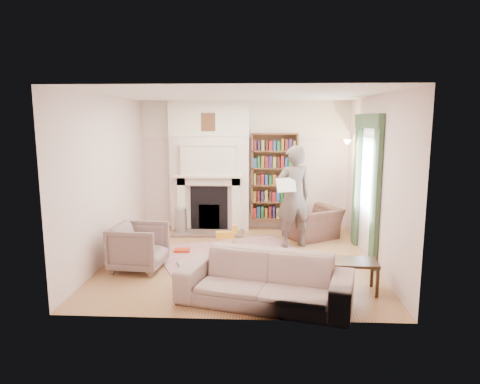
# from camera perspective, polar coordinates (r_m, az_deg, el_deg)

# --- Properties ---
(floor) EXTENTS (4.50, 4.50, 0.00)m
(floor) POSITION_cam_1_polar(r_m,az_deg,el_deg) (7.52, -0.10, -8.99)
(floor) COLOR #905939
(floor) RESTS_ON ground
(ceiling) EXTENTS (4.50, 4.50, 0.00)m
(ceiling) POSITION_cam_1_polar(r_m,az_deg,el_deg) (7.14, -0.11, 12.83)
(ceiling) COLOR white
(ceiling) RESTS_ON wall_back
(wall_back) EXTENTS (4.50, 0.00, 4.50)m
(wall_back) POSITION_cam_1_polar(r_m,az_deg,el_deg) (9.43, 0.62, 3.55)
(wall_back) COLOR white
(wall_back) RESTS_ON floor
(wall_front) EXTENTS (4.50, 0.00, 4.50)m
(wall_front) POSITION_cam_1_polar(r_m,az_deg,el_deg) (4.98, -1.47, -2.01)
(wall_front) COLOR white
(wall_front) RESTS_ON floor
(wall_left) EXTENTS (0.00, 4.50, 4.50)m
(wall_left) POSITION_cam_1_polar(r_m,az_deg,el_deg) (7.65, -17.19, 1.68)
(wall_left) COLOR white
(wall_left) RESTS_ON floor
(wall_right) EXTENTS (0.00, 4.50, 4.50)m
(wall_right) POSITION_cam_1_polar(r_m,az_deg,el_deg) (7.43, 17.51, 1.43)
(wall_right) COLOR white
(wall_right) RESTS_ON floor
(fireplace) EXTENTS (1.70, 0.58, 2.80)m
(fireplace) POSITION_cam_1_polar(r_m,az_deg,el_deg) (9.29, -4.06, 3.35)
(fireplace) COLOR white
(fireplace) RESTS_ON floor
(bookcase) EXTENTS (1.00, 0.24, 1.85)m
(bookcase) POSITION_cam_1_polar(r_m,az_deg,el_deg) (9.32, 4.58, 2.05)
(bookcase) COLOR brown
(bookcase) RESTS_ON floor
(window) EXTENTS (0.02, 0.90, 1.30)m
(window) POSITION_cam_1_polar(r_m,az_deg,el_deg) (7.80, 16.70, 2.22)
(window) COLOR silver
(window) RESTS_ON wall_right
(curtain_left) EXTENTS (0.07, 0.32, 2.40)m
(curtain_left) POSITION_cam_1_polar(r_m,az_deg,el_deg) (7.16, 17.64, -0.50)
(curtain_left) COLOR #2D462E
(curtain_left) RESTS_ON floor
(curtain_right) EXTENTS (0.07, 0.32, 2.40)m
(curtain_right) POSITION_cam_1_polar(r_m,az_deg,el_deg) (8.50, 15.28, 1.17)
(curtain_right) COLOR #2D462E
(curtain_right) RESTS_ON floor
(pelmet) EXTENTS (0.09, 1.70, 0.24)m
(pelmet) POSITION_cam_1_polar(r_m,az_deg,el_deg) (7.73, 16.71, 9.07)
(pelmet) COLOR #2D462E
(pelmet) RESTS_ON wall_right
(wall_sconce) EXTENTS (0.20, 0.24, 0.24)m
(wall_sconce) POSITION_cam_1_polar(r_m,az_deg,el_deg) (8.79, 13.85, 6.09)
(wall_sconce) COLOR gold
(wall_sconce) RESTS_ON wall_right
(rug) EXTENTS (3.07, 2.78, 0.01)m
(rug) POSITION_cam_1_polar(r_m,az_deg,el_deg) (7.75, -1.13, -8.38)
(rug) COLOR tan
(rug) RESTS_ON floor
(armchair_reading) EXTENTS (1.29, 1.25, 0.64)m
(armchair_reading) POSITION_cam_1_polar(r_m,az_deg,el_deg) (8.85, 9.66, -4.10)
(armchair_reading) COLOR #452624
(armchair_reading) RESTS_ON floor
(armchair_left) EXTENTS (0.89, 0.87, 0.74)m
(armchair_left) POSITION_cam_1_polar(r_m,az_deg,el_deg) (7.16, -13.34, -7.12)
(armchair_left) COLOR gray
(armchair_left) RESTS_ON floor
(sofa) EXTENTS (2.41, 1.42, 0.66)m
(sofa) POSITION_cam_1_polar(r_m,az_deg,el_deg) (5.74, 3.28, -11.57)
(sofa) COLOR #BBAC9A
(sofa) RESTS_ON floor
(man_reading) EXTENTS (0.82, 0.69, 1.93)m
(man_reading) POSITION_cam_1_polar(r_m,az_deg,el_deg) (8.09, 7.12, -0.66)
(man_reading) COLOR #594E47
(man_reading) RESTS_ON floor
(newspaper) EXTENTS (0.39, 0.24, 0.25)m
(newspaper) POSITION_cam_1_polar(r_m,az_deg,el_deg) (7.84, 6.17, 0.93)
(newspaper) COLOR white
(newspaper) RESTS_ON man_reading
(coffee_table) EXTENTS (0.73, 0.49, 0.45)m
(coffee_table) POSITION_cam_1_polar(r_m,az_deg,el_deg) (6.35, 14.62, -10.77)
(coffee_table) COLOR black
(coffee_table) RESTS_ON floor
(paraffin_heater) EXTENTS (0.31, 0.31, 0.55)m
(paraffin_heater) POSITION_cam_1_polar(r_m,az_deg,el_deg) (9.16, -7.85, -3.87)
(paraffin_heater) COLOR #A3A7AB
(paraffin_heater) RESTS_ON floor
(rocking_horse) EXTENTS (0.56, 0.27, 0.47)m
(rocking_horse) POSITION_cam_1_polar(r_m,az_deg,el_deg) (7.98, -1.98, -6.12)
(rocking_horse) COLOR gold
(rocking_horse) RESTS_ON rug
(board_game) EXTENTS (0.50, 0.50, 0.03)m
(board_game) POSITION_cam_1_polar(r_m,az_deg,el_deg) (7.25, -6.68, -9.55)
(board_game) COLOR #E3DA50
(board_game) RESTS_ON rug
(game_box_lid) EXTENTS (0.30, 0.22, 0.05)m
(game_box_lid) POSITION_cam_1_polar(r_m,az_deg,el_deg) (7.97, -7.73, -7.71)
(game_box_lid) COLOR #B13214
(game_box_lid) RESTS_ON rug
(comic_annuals) EXTENTS (0.66, 0.55, 0.02)m
(comic_annuals) POSITION_cam_1_polar(r_m,az_deg,el_deg) (7.21, 1.34, -9.67)
(comic_annuals) COLOR red
(comic_annuals) RESTS_ON rug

